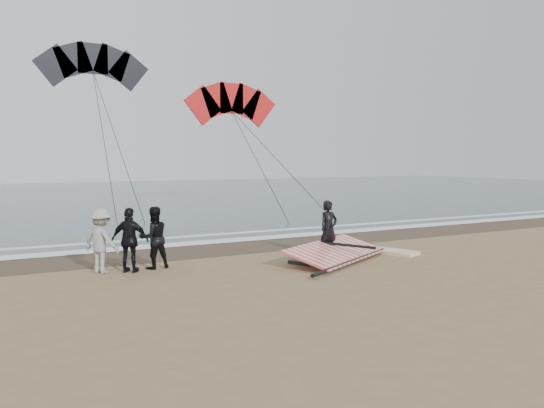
{
  "coord_description": "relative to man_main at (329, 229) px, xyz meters",
  "views": [
    {
      "loc": [
        -9.14,
        -12.19,
        3.07
      ],
      "look_at": [
        -1.18,
        3.0,
        1.6
      ],
      "focal_mm": 35.0,
      "sensor_mm": 36.0,
      "label": 1
    }
  ],
  "objects": [
    {
      "name": "ground",
      "position": [
        -0.07,
        -1.56,
        -0.88
      ],
      "size": [
        120.0,
        120.0,
        0.0
      ],
      "primitive_type": "plane",
      "color": "#8C704C",
      "rests_on": "ground"
    },
    {
      "name": "foam_near",
      "position": [
        -0.07,
        4.34,
        -0.86
      ],
      "size": [
        120.0,
        0.9,
        0.01
      ],
      "primitive_type": "cube",
      "color": "white",
      "rests_on": "sea"
    },
    {
      "name": "board_cream",
      "position": [
        1.47,
        1.28,
        -0.84
      ],
      "size": [
        1.5,
        2.25,
        0.09
      ],
      "primitive_type": "cube",
      "rotation": [
        0.0,
        0.0,
        -0.45
      ],
      "color": "white",
      "rests_on": "ground"
    },
    {
      "name": "trio_cluster",
      "position": [
        -6.11,
        0.75,
        -0.01
      ],
      "size": [
        2.45,
        1.41,
        1.76
      ],
      "color": "black",
      "rests_on": "ground"
    },
    {
      "name": "wet_sand",
      "position": [
        -0.07,
        2.94,
        -0.88
      ],
      "size": [
        120.0,
        2.8,
        0.01
      ],
      "primitive_type": "cube",
      "color": "#4C3D2B",
      "rests_on": "ground"
    },
    {
      "name": "foam_far",
      "position": [
        -0.07,
        6.04,
        -0.86
      ],
      "size": [
        120.0,
        0.45,
        0.01
      ],
      "primitive_type": "cube",
      "color": "white",
      "rests_on": "sea"
    },
    {
      "name": "board_white",
      "position": [
        1.94,
        0.01,
        -0.83
      ],
      "size": [
        1.72,
        2.83,
        0.11
      ],
      "primitive_type": "cube",
      "rotation": [
        0.0,
        0.0,
        0.37
      ],
      "color": "white",
      "rests_on": "ground"
    },
    {
      "name": "kite_dark",
      "position": [
        -3.16,
        23.32,
        8.14
      ],
      "size": [
        8.4,
        6.76,
        16.01
      ],
      "color": "black",
      "rests_on": "ground"
    },
    {
      "name": "kite_red",
      "position": [
        4.84,
        18.81,
        5.61
      ],
      "size": [
        7.18,
        5.79,
        12.93
      ],
      "color": "red",
      "rests_on": "ground"
    },
    {
      "name": "sail_rig",
      "position": [
        -0.2,
        -0.51,
        -0.69
      ],
      "size": [
        4.26,
        3.55,
        0.51
      ],
      "color": "black",
      "rests_on": "ground"
    },
    {
      "name": "sea",
      "position": [
        -0.07,
        31.44,
        -0.87
      ],
      "size": [
        120.0,
        54.0,
        0.02
      ],
      "primitive_type": "cube",
      "color": "#233838",
      "rests_on": "ground"
    },
    {
      "name": "man_main",
      "position": [
        0.0,
        0.0,
        0.0
      ],
      "size": [
        0.69,
        0.49,
        1.77
      ],
      "primitive_type": "imported",
      "rotation": [
        0.0,
        0.0,
        0.11
      ],
      "color": "black",
      "rests_on": "ground"
    }
  ]
}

